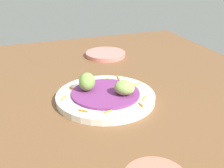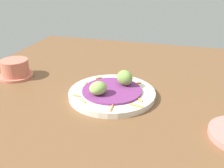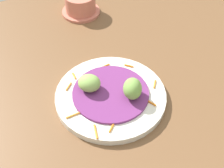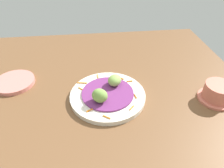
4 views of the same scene
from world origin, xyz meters
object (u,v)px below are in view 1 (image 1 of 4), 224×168
(guac_scoop_left, at_px, (124,88))
(guac_scoop_center, at_px, (87,82))
(main_plate, at_px, (106,97))
(side_plate_small, at_px, (106,54))

(guac_scoop_left, bearing_deg, guac_scoop_center, -125.22)
(main_plate, distance_m, guac_scoop_left, 0.06)
(side_plate_small, bearing_deg, main_plate, -19.10)
(side_plate_small, bearing_deg, guac_scoop_left, -11.79)
(guac_scoop_left, xyz_separation_m, guac_scoop_center, (-0.06, -0.08, 0.00))
(guac_scoop_left, height_order, guac_scoop_center, guac_scoop_center)
(main_plate, xyz_separation_m, guac_scoop_left, (0.03, 0.04, 0.03))
(guac_scoop_left, distance_m, side_plate_small, 0.36)
(main_plate, bearing_deg, guac_scoop_left, 54.78)
(main_plate, distance_m, side_plate_small, 0.34)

